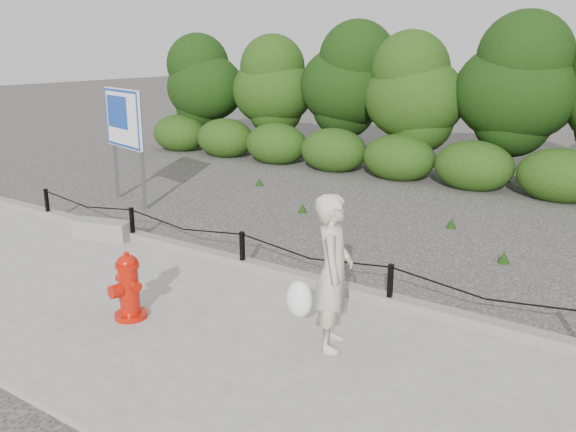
# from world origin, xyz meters

# --- Properties ---
(ground) EXTENTS (90.00, 90.00, 0.00)m
(ground) POSITION_xyz_m (0.00, 0.00, 0.00)
(ground) COLOR #2D2B28
(ground) RESTS_ON ground
(sidewalk) EXTENTS (14.00, 4.00, 0.08)m
(sidewalk) POSITION_xyz_m (0.00, -2.00, 0.04)
(sidewalk) COLOR gray
(sidewalk) RESTS_ON ground
(curb) EXTENTS (14.00, 0.22, 0.14)m
(curb) POSITION_xyz_m (0.00, 0.05, 0.15)
(curb) COLOR slate
(curb) RESTS_ON sidewalk
(chain_barrier) EXTENTS (10.06, 0.06, 0.60)m
(chain_barrier) POSITION_xyz_m (0.00, 0.00, 0.46)
(chain_barrier) COLOR black
(chain_barrier) RESTS_ON sidewalk
(treeline) EXTENTS (20.20, 3.50, 4.40)m
(treeline) POSITION_xyz_m (1.00, 8.95, 2.40)
(treeline) COLOR black
(treeline) RESTS_ON ground
(fire_hydrant) EXTENTS (0.49, 0.51, 0.88)m
(fire_hydrant) POSITION_xyz_m (-0.06, -2.19, 0.50)
(fire_hydrant) COLOR #B71406
(fire_hydrant) RESTS_ON sidewalk
(pedestrian) EXTENTS (0.85, 0.78, 1.81)m
(pedestrian) POSITION_xyz_m (2.41, -1.38, 0.96)
(pedestrian) COLOR #BCB9A1
(pedestrian) RESTS_ON sidewalk
(concrete_block) EXTENTS (1.11, 0.65, 0.34)m
(concrete_block) POSITION_xyz_m (-3.00, -0.25, 0.25)
(concrete_block) COLOR gray
(concrete_block) RESTS_ON sidewalk
(advertising_sign) EXTENTS (1.54, 0.50, 2.53)m
(advertising_sign) POSITION_xyz_m (-4.80, 1.91, 1.78)
(advertising_sign) COLOR slate
(advertising_sign) RESTS_ON ground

